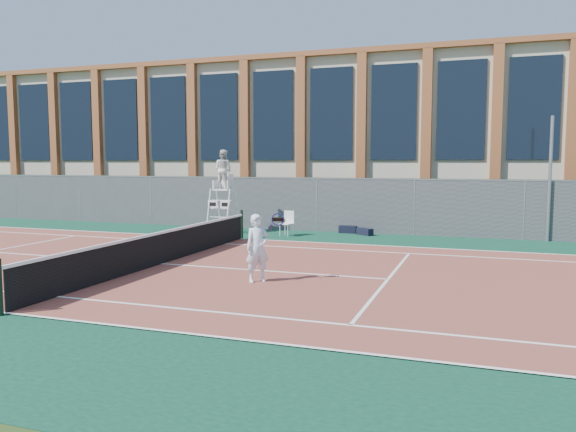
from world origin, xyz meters
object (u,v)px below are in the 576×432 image
(umpire_chair, at_px, (223,172))
(tennis_player, at_px, (258,248))
(steel_pole, at_px, (550,179))
(plastic_chair, at_px, (288,221))

(umpire_chair, xyz_separation_m, tennis_player, (4.93, -8.36, -1.65))
(steel_pole, bearing_deg, tennis_player, -126.16)
(umpire_chair, relative_size, tennis_player, 2.07)
(umpire_chair, height_order, plastic_chair, umpire_chair)
(umpire_chair, bearing_deg, steel_pole, 7.69)
(steel_pole, height_order, plastic_chair, steel_pole)
(plastic_chair, bearing_deg, umpire_chair, 179.37)
(umpire_chair, distance_m, plastic_chair, 3.38)
(plastic_chair, distance_m, tennis_player, 8.60)
(steel_pole, bearing_deg, plastic_chair, -169.91)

